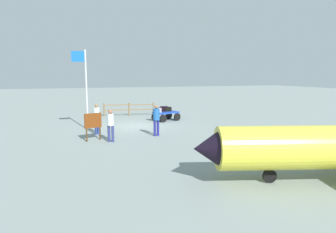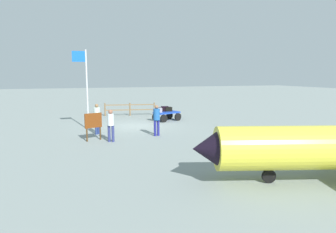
{
  "view_description": "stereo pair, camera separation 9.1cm",
  "coord_description": "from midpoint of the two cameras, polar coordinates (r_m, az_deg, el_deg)",
  "views": [
    {
      "loc": [
        4.38,
        19.15,
        3.4
      ],
      "look_at": [
        -0.2,
        6.0,
        1.43
      ],
      "focal_mm": 31.77,
      "sensor_mm": 36.0,
      "label": 1
    },
    {
      "loc": [
        4.3,
        19.18,
        3.4
      ],
      "look_at": [
        -0.2,
        6.0,
        1.43
      ],
      "focal_mm": 31.77,
      "sensor_mm": 36.0,
      "label": 2
    }
  ],
  "objects": [
    {
      "name": "ground_plane",
      "position": [
        19.94,
        -5.99,
        -1.81
      ],
      "size": [
        120.0,
        120.0,
        0.0
      ],
      "primitive_type": "plane",
      "color": "gray"
    },
    {
      "name": "luggage_cart",
      "position": [
        22.02,
        -0.16,
        0.39
      ],
      "size": [
        2.14,
        1.68,
        0.66
      ],
      "color": "#1A3FB3",
      "rests_on": "ground"
    },
    {
      "name": "suitcase_dark",
      "position": [
        21.63,
        -1.87,
        1.21
      ],
      "size": [
        0.61,
        0.43,
        0.33
      ],
      "color": "gray",
      "rests_on": "luggage_cart"
    },
    {
      "name": "suitcase_navy",
      "position": [
        22.37,
        0.18,
        1.43
      ],
      "size": [
        0.52,
        0.39,
        0.32
      ],
      "color": "black",
      "rests_on": "luggage_cart"
    },
    {
      "name": "suitcase_grey",
      "position": [
        22.26,
        -1.07,
        1.37
      ],
      "size": [
        0.46,
        0.41,
        0.3
      ],
      "color": "black",
      "rests_on": "luggage_cart"
    },
    {
      "name": "suitcase_maroon",
      "position": [
        22.37,
        -0.51,
        1.49
      ],
      "size": [
        0.61,
        0.48,
        0.36
      ],
      "color": "black",
      "rests_on": "luggage_cart"
    },
    {
      "name": "worker_lead",
      "position": [
        16.5,
        -2.04,
        -0.23
      ],
      "size": [
        0.42,
        0.42,
        1.73
      ],
      "color": "navy",
      "rests_on": "ground"
    },
    {
      "name": "worker_trailing",
      "position": [
        15.29,
        -10.76,
        -1.31
      ],
      "size": [
        0.41,
        0.41,
        1.66
      ],
      "color": "navy",
      "rests_on": "ground"
    },
    {
      "name": "worker_supervisor",
      "position": [
        17.42,
        -13.31,
        0.01
      ],
      "size": [
        0.49,
        0.49,
        1.75
      ],
      "color": "navy",
      "rests_on": "ground"
    },
    {
      "name": "flagpole",
      "position": [
        18.81,
        -15.47,
        6.25
      ],
      "size": [
        0.85,
        0.1,
        4.89
      ],
      "color": "silver",
      "rests_on": "ground"
    },
    {
      "name": "signboard",
      "position": [
        15.77,
        -13.97,
        -1.19
      ],
      "size": [
        0.89,
        0.35,
        1.44
      ],
      "color": "#4C3319",
      "rests_on": "ground"
    },
    {
      "name": "wooden_fence",
      "position": [
        24.98,
        -7.21,
        1.59
      ],
      "size": [
        4.15,
        0.81,
        1.06
      ],
      "color": "olive",
      "rests_on": "ground"
    }
  ]
}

